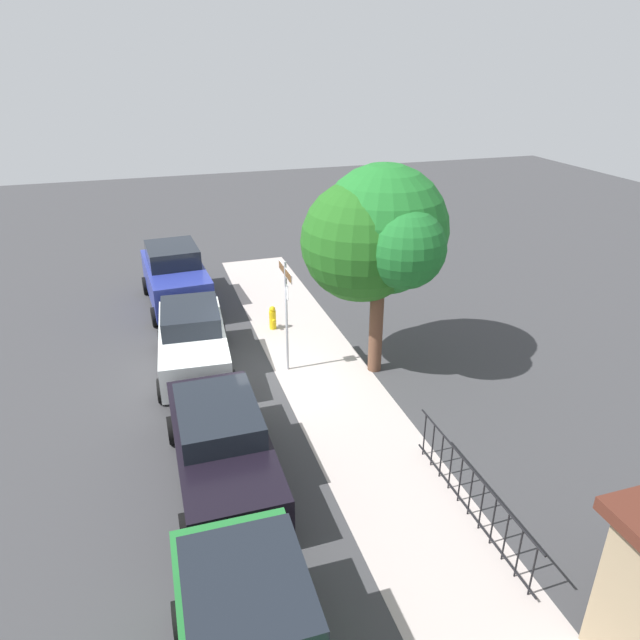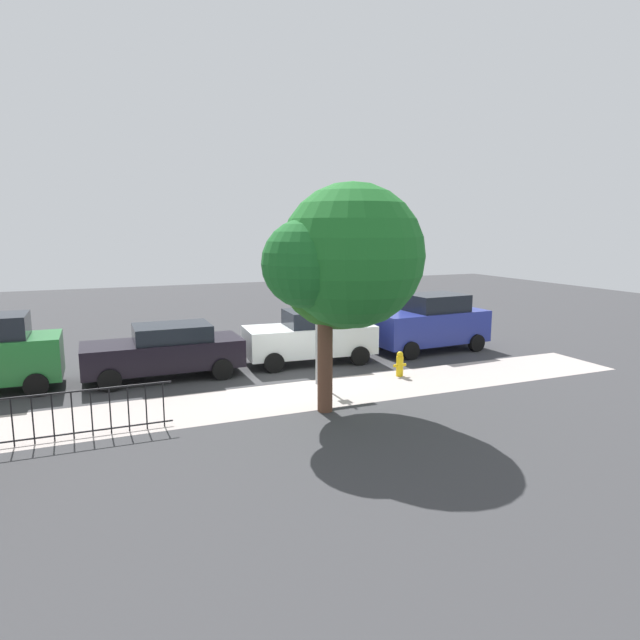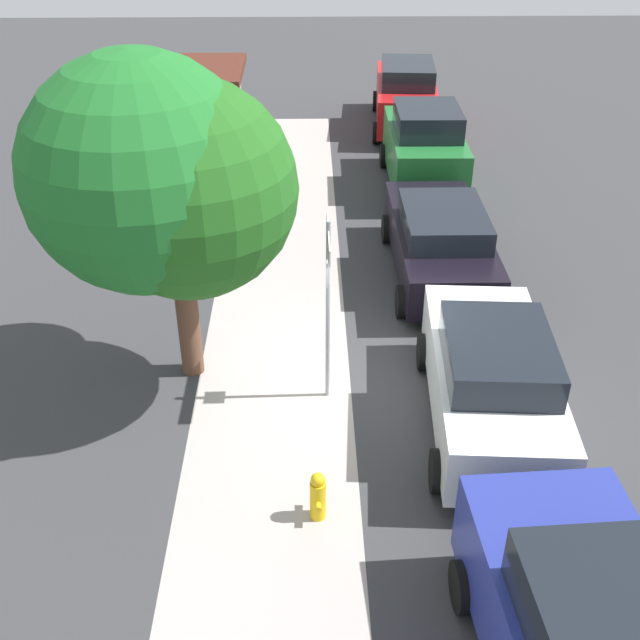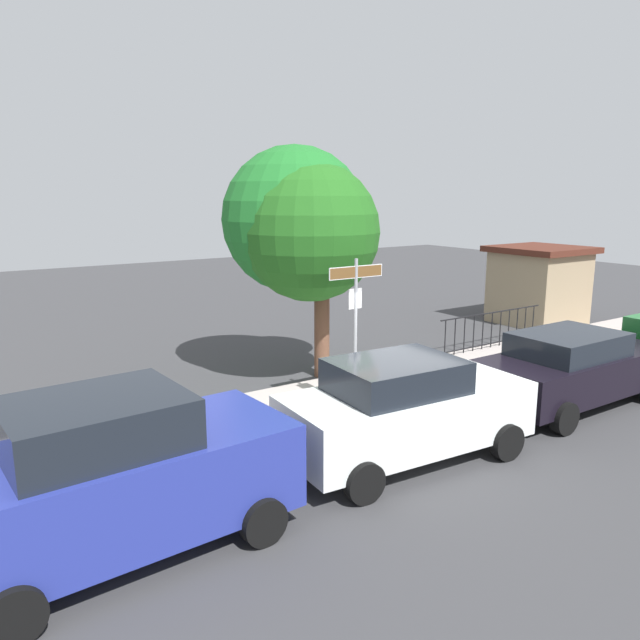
% 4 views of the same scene
% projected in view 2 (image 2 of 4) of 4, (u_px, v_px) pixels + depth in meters
% --- Properties ---
extents(ground_plane, '(60.00, 60.00, 0.00)m').
position_uv_depth(ground_plane, '(298.00, 382.00, 16.33)').
color(ground_plane, '#38383A').
extents(sidewalk_strip, '(24.00, 2.60, 0.00)m').
position_uv_depth(sidewalk_strip, '(244.00, 403.00, 14.38)').
color(sidewalk_strip, '#AEA29C').
rests_on(sidewalk_strip, ground_plane).
extents(street_sign, '(1.33, 0.07, 3.19)m').
position_uv_depth(street_sign, '(317.00, 309.00, 15.76)').
color(street_sign, '#9EA0A5').
rests_on(street_sign, ground_plane).
extents(shade_tree, '(3.96, 3.95, 5.59)m').
position_uv_depth(shade_tree, '(341.00, 260.00, 13.14)').
color(shade_tree, brown).
rests_on(shade_tree, ground_plane).
extents(car_blue, '(4.44, 2.30, 2.10)m').
position_uv_depth(car_blue, '(430.00, 323.00, 20.41)').
color(car_blue, navy).
rests_on(car_blue, ground_plane).
extents(car_white, '(4.43, 2.20, 1.79)m').
position_uv_depth(car_white, '(311.00, 336.00, 18.54)').
color(car_white, white).
rests_on(car_white, ground_plane).
extents(car_black, '(4.67, 2.05, 1.63)m').
position_uv_depth(car_black, '(165.00, 351.00, 16.67)').
color(car_black, black).
rests_on(car_black, ground_plane).
extents(iron_fence, '(4.20, 0.04, 1.07)m').
position_uv_depth(iron_fence, '(72.00, 414.00, 11.84)').
color(iron_fence, black).
rests_on(iron_fence, ground_plane).
extents(fire_hydrant, '(0.42, 0.22, 0.78)m').
position_uv_depth(fire_hydrant, '(400.00, 364.00, 16.90)').
color(fire_hydrant, yellow).
rests_on(fire_hydrant, ground_plane).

